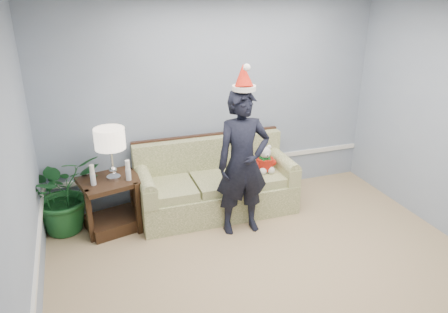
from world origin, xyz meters
TOP-DOWN VIEW (x-y plane):
  - room_shell at (0.00, 0.00)m, footprint 4.54×5.04m
  - wainscot_trim at (-1.18, 1.18)m, footprint 4.49×4.99m
  - sofa at (-0.15, 2.08)m, footprint 2.00×0.87m
  - side_table at (-1.46, 2.02)m, footprint 0.79×0.71m
  - table_lamp at (-1.41, 2.02)m, footprint 0.35×0.35m
  - candle_pair at (-1.45, 1.93)m, footprint 0.46×0.06m
  - houseplant at (-2.00, 2.19)m, footprint 1.09×1.03m
  - man at (0.00, 1.49)m, footprint 0.64×0.44m
  - santa_hat at (0.00, 1.51)m, footprint 0.30×0.33m
  - teddy_bear at (0.50, 1.96)m, footprint 0.24×0.26m

SIDE VIEW (x-z plane):
  - side_table at x=-1.46m, z-range -0.07..0.58m
  - sofa at x=-0.15m, z-range -0.14..0.80m
  - wainscot_trim at x=-1.18m, z-range 0.42..0.48m
  - houseplant at x=-2.00m, z-range 0.00..0.97m
  - teddy_bear at x=0.50m, z-range 0.44..0.81m
  - candle_pair at x=-1.45m, z-range 0.65..0.89m
  - man at x=0.00m, z-range 0.00..1.73m
  - table_lamp at x=-1.41m, z-range 0.82..1.44m
  - room_shell at x=0.00m, z-range -0.02..2.72m
  - santa_hat at x=0.00m, z-range 1.70..2.00m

